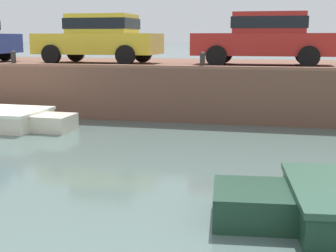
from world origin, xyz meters
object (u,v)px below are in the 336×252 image
object	(u,v)px
car_centre_red	(265,37)
mooring_bollard_west	(13,58)
mooring_bollard_mid	(202,59)
car_left_inner_yellow	(100,37)

from	to	relation	value
car_centre_red	mooring_bollard_west	size ratio (longest dim) A/B	9.21
mooring_bollard_west	mooring_bollard_mid	world-z (taller)	same
car_centre_red	mooring_bollard_mid	bearing A→B (deg)	-131.68
car_centre_red	mooring_bollard_mid	distance (m)	2.48
car_left_inner_yellow	mooring_bollard_mid	distance (m)	4.05
car_centre_red	mooring_bollard_west	distance (m)	7.45
car_centre_red	car_left_inner_yellow	bearing A→B (deg)	-179.98
car_centre_red	mooring_bollard_west	bearing A→B (deg)	-165.99
mooring_bollard_mid	mooring_bollard_west	bearing A→B (deg)	180.00
car_left_inner_yellow	car_centre_red	xyz separation A→B (m)	(5.18, 0.00, 0.00)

